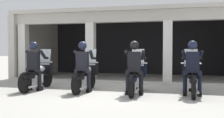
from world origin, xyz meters
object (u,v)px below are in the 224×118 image
(motorcycle_far_right, at_px, (192,77))
(police_officer_center_left, at_px, (83,62))
(motorcycle_center_right, at_px, (136,77))
(motorcycle_far_left, at_px, (39,74))
(motorcycle_center_left, at_px, (86,75))
(police_officer_center_right, at_px, (134,63))
(police_officer_far_right, at_px, (192,63))
(police_officer_far_left, at_px, (34,62))

(motorcycle_far_right, bearing_deg, police_officer_center_left, -173.41)
(motorcycle_center_right, bearing_deg, motorcycle_far_left, 172.70)
(motorcycle_center_right, bearing_deg, motorcycle_center_left, 169.78)
(motorcycle_far_left, relative_size, police_officer_center_left, 1.29)
(police_officer_center_right, distance_m, police_officer_far_right, 1.65)
(police_officer_far_left, height_order, motorcycle_far_right, police_officer_far_left)
(motorcycle_far_right, height_order, police_officer_far_right, police_officer_far_right)
(police_officer_far_left, distance_m, motorcycle_center_left, 1.74)
(police_officer_far_left, distance_m, police_officer_center_left, 1.64)
(police_officer_center_left, bearing_deg, motorcycle_center_left, 88.11)
(motorcycle_far_right, distance_m, police_officer_far_right, 0.52)
(motorcycle_far_left, distance_m, police_officer_center_left, 1.71)
(motorcycle_center_left, relative_size, police_officer_center_right, 1.29)
(motorcycle_center_left, relative_size, police_officer_center_left, 1.29)
(police_officer_center_right, bearing_deg, motorcycle_center_right, 82.55)
(motorcycle_center_left, distance_m, police_officer_center_right, 1.73)
(police_officer_far_left, xyz_separation_m, motorcycle_center_right, (3.28, 0.28, -0.44))
(motorcycle_far_left, relative_size, motorcycle_far_right, 1.00)
(motorcycle_far_left, relative_size, police_officer_far_left, 1.29)
(police_officer_far_left, height_order, motorcycle_center_left, police_officer_far_left)
(motorcycle_center_right, relative_size, police_officer_center_right, 1.29)
(motorcycle_far_right, bearing_deg, police_officer_center_right, -164.03)
(motorcycle_center_left, distance_m, police_officer_center_left, 0.52)
(police_officer_far_left, bearing_deg, police_officer_center_right, -8.02)
(police_officer_center_right, bearing_deg, motorcycle_far_right, 8.92)
(police_officer_center_right, bearing_deg, police_officer_center_left, 169.78)
(police_officer_far_left, height_order, motorcycle_center_right, police_officer_far_left)
(motorcycle_center_left, distance_m, motorcycle_center_right, 1.64)
(motorcycle_far_left, bearing_deg, motorcycle_far_right, -5.77)
(police_officer_center_left, distance_m, motorcycle_far_right, 3.33)
(police_officer_center_right, bearing_deg, police_officer_far_left, 172.70)
(motorcycle_center_left, distance_m, motorcycle_far_right, 3.28)
(motorcycle_center_left, bearing_deg, motorcycle_center_right, -4.65)
(police_officer_center_left, xyz_separation_m, motorcycle_far_right, (3.28, 0.39, -0.44))
(motorcycle_far_left, xyz_separation_m, police_officer_center_left, (1.64, -0.20, 0.44))
(police_officer_far_left, xyz_separation_m, motorcycle_far_right, (4.91, 0.47, -0.44))
(police_officer_far_left, relative_size, police_officer_center_left, 1.00)
(police_officer_far_right, bearing_deg, motorcycle_center_right, 176.58)
(motorcycle_center_right, height_order, motorcycle_far_right, same)
(motorcycle_far_left, bearing_deg, motorcycle_center_right, -8.02)
(motorcycle_far_left, height_order, police_officer_center_left, police_officer_center_left)
(motorcycle_center_right, relative_size, motorcycle_far_right, 1.00)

